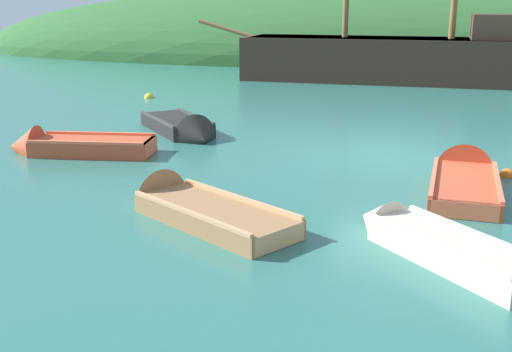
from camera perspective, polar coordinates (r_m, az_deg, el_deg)
ground_plane at (r=16.07m, az=11.67°, el=1.84°), size 120.00×120.00×0.00m
shore_hill at (r=45.52m, az=7.94°, el=10.82°), size 55.81×20.03×9.39m
sailing_ship at (r=30.86m, az=13.20°, el=9.77°), size 17.52×4.15×12.55m
rowboat_far at (r=16.59m, az=-16.42°, el=2.43°), size 3.82×1.64×1.14m
rowboat_center at (r=18.27m, az=-6.55°, el=4.14°), size 3.30×3.54×1.20m
rowboat_outer_right at (r=13.84m, az=18.35°, el=-0.44°), size 1.53×3.88×1.22m
rowboat_outer_left at (r=11.42m, az=-5.93°, el=-3.04°), size 3.91×3.11×1.16m
rowboat_portside at (r=10.05m, az=15.51°, el=-6.05°), size 3.03×3.18×0.87m
buoy_orange at (r=14.93m, az=21.81°, el=-0.04°), size 0.36×0.36×0.36m
buoy_yellow at (r=25.49m, az=-9.67°, el=6.99°), size 0.38×0.38×0.38m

